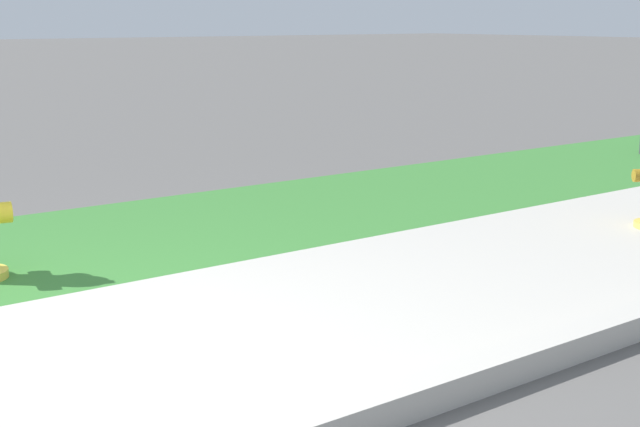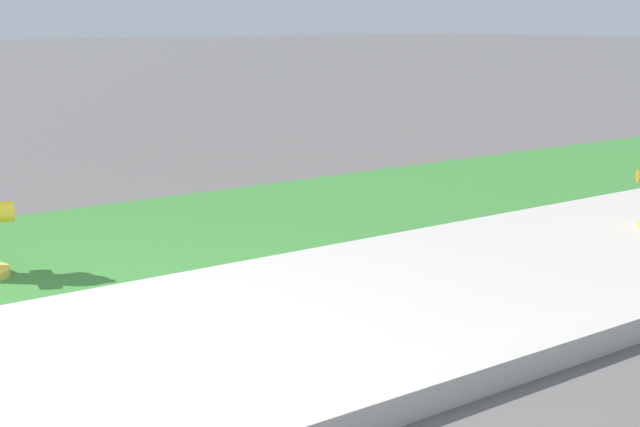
{
  "view_description": "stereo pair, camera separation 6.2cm",
  "coord_description": "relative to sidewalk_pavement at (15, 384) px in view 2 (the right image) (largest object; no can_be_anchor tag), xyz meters",
  "views": [
    {
      "loc": [
        -1.03,
        -3.39,
        1.44
      ],
      "look_at": [
        1.81,
        0.41,
        0.4
      ],
      "focal_mm": 50.0,
      "sensor_mm": 36.0,
      "label": 1
    },
    {
      "loc": [
        -0.98,
        -3.43,
        1.44
      ],
      "look_at": [
        1.81,
        0.41,
        0.4
      ],
      "focal_mm": 50.0,
      "sensor_mm": 36.0,
      "label": 2
    }
  ],
  "objects": [
    {
      "name": "sidewalk_pavement",
      "position": [
        0.0,
        0.0,
        0.0
      ],
      "size": [
        18.0,
        2.07,
        0.01
      ],
      "primitive_type": "cube",
      "color": "#BCB7AD",
      "rests_on": "ground"
    },
    {
      "name": "ground_plane",
      "position": [
        0.0,
        0.0,
        -0.01
      ],
      "size": [
        120.0,
        120.0,
        0.0
      ],
      "primitive_type": "plane",
      "color": "#5B5956"
    }
  ]
}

